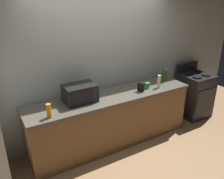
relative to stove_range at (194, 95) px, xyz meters
The scene contains 10 objects.
ground_plane 2.09m from the stove_range, 168.70° to the right, with size 8.00×8.00×0.00m, color #93704C.
back_wall 2.23m from the stove_range, 168.41° to the left, with size 6.40×0.10×2.70m, color #9EA399.
counter_run 2.00m from the stove_range, behind, with size 2.84×0.64×0.90m.
stove_range is the anchor object (origin of this frame).
microwave 2.60m from the stove_range, behind, with size 0.48×0.35×0.27m.
cordless_phone 1.59m from the stove_range, behind, with size 0.05×0.11×0.15m, color black.
bottle_wine 1.00m from the stove_range, behind, with size 0.08×0.08×0.23m, color #1E3F19.
bottle_hand_soap 1.26m from the stove_range, behind, with size 0.06×0.06×0.23m, color beige.
bottle_dish_soap 3.14m from the stove_range, behind, with size 0.07×0.07×0.20m, color orange.
mug_green 1.41m from the stove_range, behind, with size 0.08×0.08×0.10m, color #2D8C47.
Camera 1 is at (-1.76, -2.59, 2.45)m, focal length 37.51 mm.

